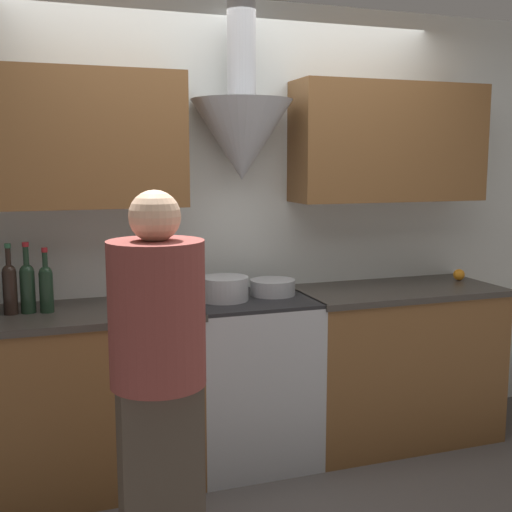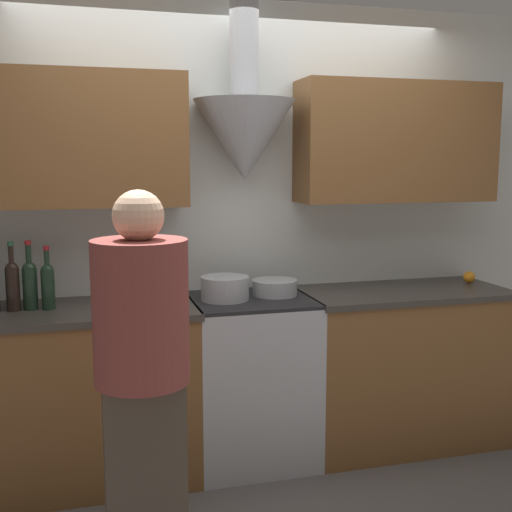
# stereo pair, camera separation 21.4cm
# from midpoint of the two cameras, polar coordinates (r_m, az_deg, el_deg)

# --- Properties ---
(ground_plane) EXTENTS (12.00, 12.00, 0.00)m
(ground_plane) POSITION_cam_midpoint_polar(r_m,az_deg,el_deg) (3.59, -0.59, -19.65)
(ground_plane) COLOR #4C4744
(wall_back) EXTENTS (8.40, 0.57, 2.60)m
(wall_back) POSITION_cam_midpoint_polar(r_m,az_deg,el_deg) (3.73, -3.73, 5.18)
(wall_back) COLOR silver
(wall_back) RESTS_ON ground_plane
(counter_left) EXTENTS (1.32, 0.62, 0.94)m
(counter_left) POSITION_cam_midpoint_polar(r_m,az_deg,el_deg) (3.55, -17.92, -12.11)
(counter_left) COLOR brown
(counter_left) RESTS_ON ground_plane
(counter_right) EXTENTS (1.22, 0.62, 0.94)m
(counter_right) POSITION_cam_midpoint_polar(r_m,az_deg,el_deg) (4.04, 10.75, -9.31)
(counter_right) COLOR brown
(counter_right) RESTS_ON ground_plane
(stove_range) EXTENTS (0.67, 0.60, 0.94)m
(stove_range) POSITION_cam_midpoint_polar(r_m,az_deg,el_deg) (3.68, -2.22, -10.86)
(stove_range) COLOR #A8AAAF
(stove_range) RESTS_ON ground_plane
(wine_bottle_3) EXTENTS (0.07, 0.07, 0.35)m
(wine_bottle_3) POSITION_cam_midpoint_polar(r_m,az_deg,el_deg) (3.42, -22.74, -2.49)
(wine_bottle_3) COLOR black
(wine_bottle_3) RESTS_ON counter_left
(wine_bottle_4) EXTENTS (0.07, 0.07, 0.36)m
(wine_bottle_4) POSITION_cam_midpoint_polar(r_m,az_deg,el_deg) (3.42, -21.36, -2.43)
(wine_bottle_4) COLOR black
(wine_bottle_4) RESTS_ON counter_left
(wine_bottle_5) EXTENTS (0.07, 0.07, 0.33)m
(wine_bottle_5) POSITION_cam_midpoint_polar(r_m,az_deg,el_deg) (3.40, -19.89, -2.55)
(wine_bottle_5) COLOR black
(wine_bottle_5) RESTS_ON counter_left
(stock_pot) EXTENTS (0.26, 0.26, 0.13)m
(stock_pot) POSITION_cam_midpoint_polar(r_m,az_deg,el_deg) (3.50, -4.60, -2.91)
(stock_pot) COLOR #A8AAAF
(stock_pot) RESTS_ON stove_range
(mixing_bowl) EXTENTS (0.26, 0.26, 0.09)m
(mixing_bowl) POSITION_cam_midpoint_polar(r_m,az_deg,el_deg) (3.63, -0.20, -2.80)
(mixing_bowl) COLOR #A8AAAF
(mixing_bowl) RESTS_ON stove_range
(orange_fruit) EXTENTS (0.07, 0.07, 0.07)m
(orange_fruit) POSITION_cam_midpoint_polar(r_m,az_deg,el_deg) (4.24, 16.23, -1.61)
(orange_fruit) COLOR orange
(orange_fruit) RESTS_ON counter_right
(person_foreground_left) EXTENTS (0.36, 0.36, 1.59)m
(person_foreground_left) POSITION_cam_midpoint_polar(r_m,az_deg,el_deg) (2.53, -11.12, -10.71)
(person_foreground_left) COLOR #473D33
(person_foreground_left) RESTS_ON ground_plane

